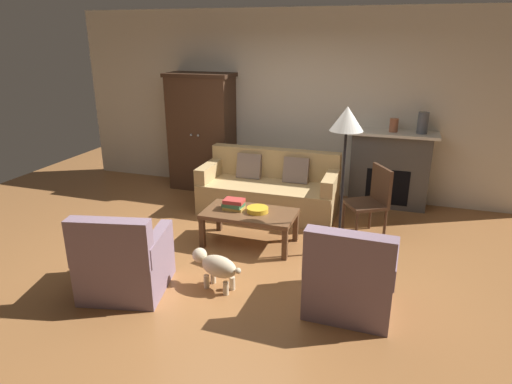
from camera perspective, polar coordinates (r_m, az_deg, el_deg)
ground_plane at (r=5.18m, az=-2.70°, el=-8.47°), size 9.60×9.60×0.00m
back_wall at (r=7.08m, az=4.61°, el=11.13°), size 7.20×0.10×2.80m
fireplace at (r=6.82m, az=16.66°, el=2.87°), size 1.26×0.48×1.12m
armoire at (r=7.32m, az=-6.92°, el=7.62°), size 1.06×0.57×1.86m
couch at (r=6.38m, az=1.72°, el=0.21°), size 1.93×0.86×0.86m
coffee_table at (r=5.36m, az=-0.83°, el=-3.08°), size 1.10×0.60×0.42m
fruit_bowl at (r=5.33m, az=0.20°, el=-2.27°), size 0.26×0.26×0.06m
book_stack at (r=5.40m, az=-2.85°, el=-1.57°), size 0.26×0.19×0.13m
mantel_vase_terracotta at (r=6.65m, az=17.19°, el=8.16°), size 0.12×0.12×0.19m
mantel_vase_slate at (r=6.65m, az=20.53°, el=8.26°), size 0.14×0.14×0.30m
armchair_near_left at (r=4.60m, az=-16.49°, el=-8.66°), size 0.91×0.92×0.88m
armchair_near_right at (r=4.25m, az=11.97°, el=-10.77°), size 0.79×0.79×0.88m
side_chair_wooden at (r=5.72m, az=14.60°, el=-0.68°), size 0.61×0.61×0.90m
floor_lamp at (r=4.90m, az=11.47°, el=8.02°), size 0.36×0.36×1.71m
dog at (r=4.52m, az=-5.10°, el=-9.40°), size 0.56×0.29×0.39m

